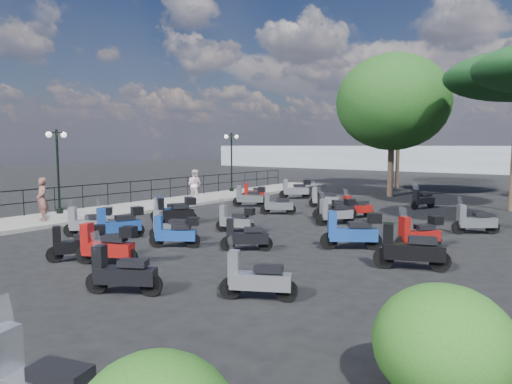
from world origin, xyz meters
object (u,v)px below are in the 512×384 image
Objects in this scene: scooter_12 at (245,237)px; scooter_7 at (119,224)px; woman at (42,199)px; scooter_5 at (78,244)px; scooter_6 at (175,233)px; scooter_22 at (256,279)px; lamp_post_1 at (58,166)px; scooter_9 at (277,205)px; scooter_13 at (171,228)px; scooter_1 at (168,211)px; scooter_25 at (475,221)px; scooter_10 at (296,189)px; scooter_16 at (122,273)px; lamp_post_2 at (232,158)px; scooter_0 at (89,222)px; scooter_4 at (254,193)px; pine_2 at (400,91)px; scooter_3 at (250,197)px; scooter_26 at (423,200)px; scooter_18 at (336,212)px; broadleaf_tree at (393,102)px; scooter_20 at (356,208)px; scooter_11 at (107,246)px; scooter_24 at (419,234)px; scooter_19 at (334,208)px; scooter_2 at (175,212)px; scooter_17 at (352,232)px; scooter_23 at (410,250)px; scooter_15 at (324,199)px; scooter_8 at (174,210)px; pedestrian_far at (195,185)px; scooter_14 at (236,220)px.

scooter_7 is at bearing 68.42° from scooter_12.
scooter_5 is (6.11, -2.39, -0.53)m from woman.
scooter_22 is (4.73, -2.34, -0.03)m from scooter_6.
lamp_post_1 reaches higher than scooter_9.
scooter_7 is 1.78m from scooter_13.
scooter_1 is 0.86× the size of scooter_25.
woman reaches higher than scooter_5.
woman is 1.17× the size of scooter_22.
scooter_16 is at bearing 157.78° from scooter_10.
lamp_post_2 reaches higher than scooter_0.
scooter_25 is at bearing -74.49° from scooter_6.
pine_2 is (3.86, 12.42, 6.56)m from scooter_4.
scooter_7 is 13.19m from scooter_10.
scooter_9 is 1.09× the size of scooter_12.
woman is 9.50m from scooter_3.
scooter_26 is at bearing 61.79° from woman.
broadleaf_tree is (-1.83, 10.96, 5.11)m from scooter_18.
scooter_18 is (-0.17, 10.15, 0.04)m from scooter_16.
scooter_0 reaches higher than scooter_1.
scooter_20 reaches higher than scooter_12.
broadleaf_tree is (0.22, 19.87, 5.09)m from scooter_11.
scooter_1 is 0.87× the size of scooter_20.
scooter_24 is at bearing -2.57° from lamp_post_1.
lamp_post_1 is 11.82m from scooter_19.
scooter_2 is at bearing -102.15° from broadleaf_tree.
scooter_25 is at bearing 147.03° from scooter_26.
scooter_20 is at bearing -27.55° from scooter_16.
scooter_0 is at bearing 110.12° from scooter_2.
scooter_12 is 3.15m from scooter_17.
scooter_3 is at bearing 31.53° from scooter_20.
lamp_post_1 reaches higher than scooter_5.
scooter_19 is 7.50m from scooter_23.
scooter_13 is at bearing 97.90° from scooter_18.
scooter_24 reaches higher than scooter_1.
scooter_8 is at bearing 143.11° from scooter_15.
scooter_2 is (4.17, -5.42, -0.45)m from pedestrian_far.
scooter_7 is (4.70, -0.00, -0.48)m from woman.
scooter_3 reaches higher than scooter_15.
scooter_13 is at bearing 170.87° from scooter_3.
scooter_17 is (6.77, 3.13, 0.03)m from scooter_7.
scooter_20 is (6.00, 5.07, 0.02)m from scooter_1.
scooter_23 reaches higher than scooter_12.
scooter_18 is at bearing 3.17° from scooter_24.
scooter_18 is at bearing -44.56° from scooter_14.
scooter_16 is at bearing 124.81° from scooter_20.
scooter_24 is (14.49, -9.02, -1.77)m from lamp_post_2.
scooter_25 is at bearing 168.25° from pedestrian_far.
scooter_7 is 5.82m from scooter_16.
scooter_5 is 9.94m from scooter_9.
scooter_13 is 9.92m from scooter_15.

